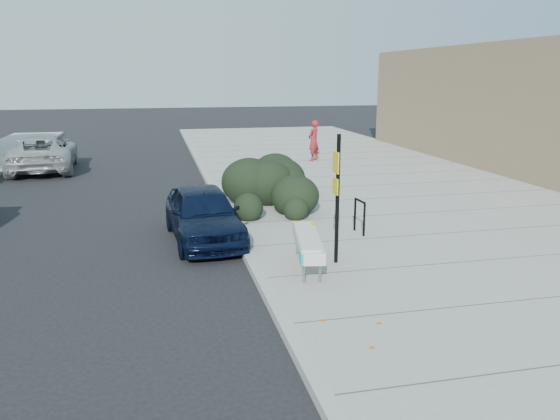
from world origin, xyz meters
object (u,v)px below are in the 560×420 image
at_px(bench, 308,242).
at_px(sign_post, 337,191).
at_px(suv_silver, 43,153).
at_px(bike_rack, 360,213).
at_px(sedan_navy, 203,214).
at_px(pedestrian, 314,141).

relative_size(bench, sign_post, 0.86).
xyz_separation_m(sign_post, suv_silver, (-8.07, 14.15, -0.90)).
xyz_separation_m(bike_rack, sign_post, (-1.25, -1.91, 0.99)).
bearing_deg(bench, sedan_navy, 132.85).
relative_size(sign_post, suv_silver, 0.50).
bearing_deg(pedestrian, sign_post, 34.23).
height_order(sedan_navy, suv_silver, suv_silver).
bearing_deg(bike_rack, sign_post, -127.48).
bearing_deg(sign_post, bike_rack, 55.35).
xyz_separation_m(sedan_navy, suv_silver, (-5.62, 11.49, 0.07)).
height_order(bike_rack, pedestrian, pedestrian).
bearing_deg(sign_post, suv_silver, 118.23).
relative_size(bike_rack, pedestrian, 0.46).
bearing_deg(sedan_navy, bench, -62.06).
xyz_separation_m(bench, sign_post, (0.64, 0.16, 0.96)).
distance_m(sedan_navy, suv_silver, 12.79).
distance_m(bike_rack, sedan_navy, 3.77).
height_order(bench, bike_rack, bike_rack).
xyz_separation_m(bike_rack, pedestrian, (2.17, 11.40, 0.40)).
xyz_separation_m(bench, bike_rack, (1.88, 2.07, -0.03)).
distance_m(sign_post, suv_silver, 16.31).
xyz_separation_m(suv_silver, pedestrian, (11.48, -0.84, 0.31)).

